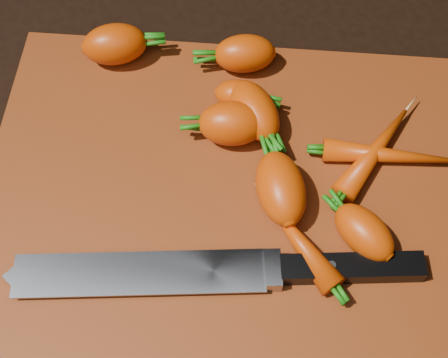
{
  "coord_description": "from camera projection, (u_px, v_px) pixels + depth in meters",
  "views": [
    {
      "loc": [
        0.02,
        -0.29,
        0.58
      ],
      "look_at": [
        0.0,
        0.01,
        0.03
      ],
      "focal_mm": 50.0,
      "sensor_mm": 36.0,
      "label": 1
    }
  ],
  "objects": [
    {
      "name": "knife",
      "position": [
        164.0,
        273.0,
        0.59
      ],
      "size": [
        0.39,
        0.08,
        0.02
      ],
      "rotation": [
        0.0,
        0.0,
        0.11
      ],
      "color": "gray",
      "rests_on": "cutting_board"
    },
    {
      "name": "carrot_9",
      "position": [
        300.0,
        243.0,
        0.6
      ],
      "size": [
        0.09,
        0.1,
        0.03
      ],
      "primitive_type": "ellipsoid",
      "rotation": [
        0.0,
        0.0,
        2.23
      ],
      "color": "#C74008",
      "rests_on": "cutting_board"
    },
    {
      "name": "carrot_3",
      "position": [
        281.0,
        188.0,
        0.62
      ],
      "size": [
        0.07,
        0.09,
        0.05
      ],
      "primitive_type": "ellipsoid",
      "rotation": [
        0.0,
        0.0,
        1.84
      ],
      "color": "#C74008",
      "rests_on": "cutting_board"
    },
    {
      "name": "carrot_2",
      "position": [
        254.0,
        111.0,
        0.66
      ],
      "size": [
        0.08,
        0.09,
        0.05
      ],
      "primitive_type": "ellipsoid",
      "rotation": [
        0.0,
        0.0,
        -1.02
      ],
      "color": "#C74008",
      "rests_on": "cutting_board"
    },
    {
      "name": "ground",
      "position": [
        223.0,
        203.0,
        0.66
      ],
      "size": [
        2.0,
        2.0,
        0.01
      ],
      "primitive_type": "cube",
      "color": "black"
    },
    {
      "name": "carrot_8",
      "position": [
        391.0,
        156.0,
        0.65
      ],
      "size": [
        0.14,
        0.03,
        0.02
      ],
      "primitive_type": "ellipsoid",
      "rotation": [
        0.0,
        0.0,
        -0.02
      ],
      "color": "#C74008",
      "rests_on": "cutting_board"
    },
    {
      "name": "carrot_7",
      "position": [
        375.0,
        151.0,
        0.65
      ],
      "size": [
        0.09,
        0.12,
        0.03
      ],
      "primitive_type": "ellipsoid",
      "rotation": [
        0.0,
        0.0,
        1.0
      ],
      "color": "#C74008",
      "rests_on": "cutting_board"
    },
    {
      "name": "carrot_5",
      "position": [
        240.0,
        96.0,
        0.68
      ],
      "size": [
        0.06,
        0.04,
        0.04
      ],
      "primitive_type": "ellipsoid",
      "rotation": [
        0.0,
        0.0,
        -0.14
      ],
      "color": "#C74008",
      "rests_on": "cutting_board"
    },
    {
      "name": "carrot_0",
      "position": [
        115.0,
        44.0,
        0.71
      ],
      "size": [
        0.08,
        0.06,
        0.05
      ],
      "primitive_type": "ellipsoid",
      "rotation": [
        0.0,
        0.0,
        0.25
      ],
      "color": "#C74008",
      "rests_on": "cutting_board"
    },
    {
      "name": "cutting_board",
      "position": [
        223.0,
        198.0,
        0.65
      ],
      "size": [
        0.5,
        0.4,
        0.01
      ],
      "primitive_type": "cube",
      "color": "maroon",
      "rests_on": "ground"
    },
    {
      "name": "carrot_1",
      "position": [
        232.0,
        123.0,
        0.65
      ],
      "size": [
        0.07,
        0.05,
        0.05
      ],
      "primitive_type": "ellipsoid",
      "rotation": [
        0.0,
        0.0,
        3.23
      ],
      "color": "#C74008",
      "rests_on": "cutting_board"
    },
    {
      "name": "carrot_6",
      "position": [
        364.0,
        232.0,
        0.6
      ],
      "size": [
        0.08,
        0.08,
        0.04
      ],
      "primitive_type": "ellipsoid",
      "rotation": [
        0.0,
        0.0,
        2.35
      ],
      "color": "#C74008",
      "rests_on": "cutting_board"
    },
    {
      "name": "carrot_4",
      "position": [
        245.0,
        54.0,
        0.7
      ],
      "size": [
        0.07,
        0.05,
        0.04
      ],
      "primitive_type": "ellipsoid",
      "rotation": [
        0.0,
        0.0,
        3.29
      ],
      "color": "#C74008",
      "rests_on": "cutting_board"
    }
  ]
}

